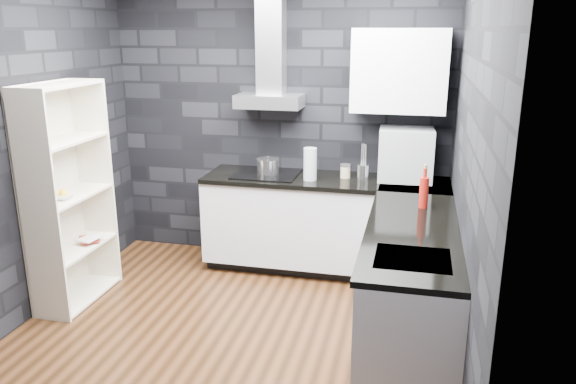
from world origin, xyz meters
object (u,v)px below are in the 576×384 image
at_px(glass_vase, 310,164).
at_px(storage_jar, 345,172).
at_px(utensil_crock, 363,172).
at_px(fruit_bowl, 61,195).
at_px(bookshelf, 69,196).
at_px(appliance_garage, 406,155).
at_px(red_bottle, 424,192).
at_px(pot, 268,167).

height_order(glass_vase, storage_jar, glass_vase).
distance_m(glass_vase, utensil_crock, 0.48).
bearing_deg(fruit_bowl, storage_jar, 29.53).
relative_size(storage_jar, bookshelf, 0.06).
distance_m(appliance_garage, bookshelf, 2.86).
height_order(glass_vase, utensil_crock, glass_vase).
bearing_deg(utensil_crock, fruit_bowl, -152.34).
relative_size(bookshelf, fruit_bowl, 8.46).
xyz_separation_m(storage_jar, utensil_crock, (0.16, -0.01, 0.01)).
relative_size(glass_vase, red_bottle, 1.23).
bearing_deg(bookshelf, glass_vase, 45.11).
bearing_deg(bookshelf, utensil_crock, 43.07).
bearing_deg(red_bottle, storage_jar, 132.87).
xyz_separation_m(utensil_crock, appliance_garage, (0.36, 0.06, 0.16)).
xyz_separation_m(bookshelf, fruit_bowl, (0.00, -0.10, 0.04)).
xyz_separation_m(pot, utensil_crock, (0.87, 0.03, -0.01)).
bearing_deg(utensil_crock, red_bottle, -54.21).
distance_m(pot, red_bottle, 1.56).
bearing_deg(red_bottle, pot, 153.28).
xyz_separation_m(pot, appliance_garage, (1.23, 0.09, 0.15)).
bearing_deg(glass_vase, fruit_bowl, -149.87).
relative_size(glass_vase, bookshelf, 0.16).
bearing_deg(storage_jar, utensil_crock, -2.23).
bearing_deg(pot, red_bottle, -26.72).
bearing_deg(pot, appliance_garage, 4.35).
xyz_separation_m(pot, fruit_bowl, (-1.38, -1.15, -0.03)).
bearing_deg(utensil_crock, storage_jar, 177.77).
relative_size(appliance_garage, fruit_bowl, 2.20).
distance_m(pot, appliance_garage, 1.25).
xyz_separation_m(glass_vase, fruit_bowl, (-1.80, -1.04, -0.11)).
relative_size(glass_vase, appliance_garage, 0.62).
bearing_deg(utensil_crock, appliance_garage, 10.03).
relative_size(appliance_garage, red_bottle, 2.00).
relative_size(utensil_crock, red_bottle, 0.55).
bearing_deg(storage_jar, pot, -177.14).
xyz_separation_m(utensil_crock, red_bottle, (0.53, -0.73, 0.05)).
relative_size(red_bottle, fruit_bowl, 1.10).
height_order(storage_jar, bookshelf, bookshelf).
bearing_deg(red_bottle, utensil_crock, 125.79).
xyz_separation_m(appliance_garage, fruit_bowl, (-2.61, -1.24, -0.19)).
bearing_deg(pot, storage_jar, 2.86).
relative_size(pot, utensil_crock, 1.56).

